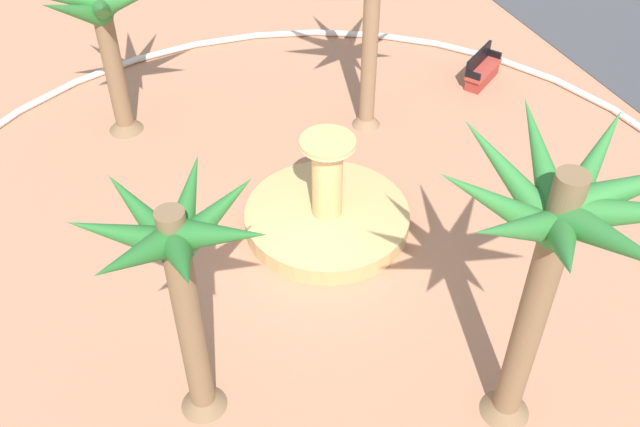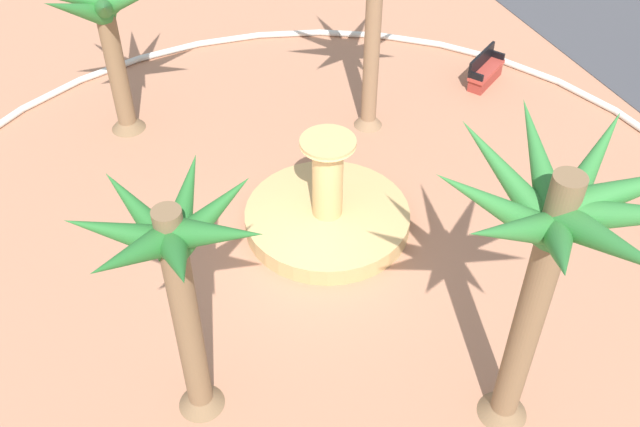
{
  "view_description": "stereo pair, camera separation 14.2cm",
  "coord_description": "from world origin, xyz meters",
  "px_view_note": "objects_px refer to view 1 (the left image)",
  "views": [
    {
      "loc": [
        11.23,
        -4.65,
        12.27
      ],
      "look_at": [
        -0.24,
        0.18,
        1.0
      ],
      "focal_mm": 41.46,
      "sensor_mm": 36.0,
      "label": 1
    },
    {
      "loc": [
        11.29,
        -4.52,
        12.27
      ],
      "look_at": [
        -0.24,
        0.18,
        1.0
      ],
      "focal_mm": 41.46,
      "sensor_mm": 36.0,
      "label": 2
    }
  ],
  "objects_px": {
    "bench_north": "(482,72)",
    "fountain": "(327,215)",
    "palm_tree_near_fountain": "(557,237)",
    "palm_tree_by_curb": "(102,14)",
    "palm_tree_mid_plaza": "(179,267)"
  },
  "relations": [
    {
      "from": "palm_tree_near_fountain",
      "to": "bench_north",
      "type": "height_order",
      "value": "palm_tree_near_fountain"
    },
    {
      "from": "fountain",
      "to": "palm_tree_mid_plaza",
      "type": "relative_size",
      "value": 0.76
    },
    {
      "from": "palm_tree_mid_plaza",
      "to": "palm_tree_near_fountain",
      "type": "bearing_deg",
      "value": 65.77
    },
    {
      "from": "palm_tree_by_curb",
      "to": "fountain",
      "type": "bearing_deg",
      "value": 31.83
    },
    {
      "from": "bench_north",
      "to": "palm_tree_mid_plaza",
      "type": "bearing_deg",
      "value": -54.64
    },
    {
      "from": "palm_tree_by_curb",
      "to": "palm_tree_mid_plaza",
      "type": "xyz_separation_m",
      "value": [
        9.65,
        -0.51,
        0.3
      ]
    },
    {
      "from": "fountain",
      "to": "palm_tree_by_curb",
      "type": "distance_m",
      "value": 7.65
    },
    {
      "from": "palm_tree_near_fountain",
      "to": "bench_north",
      "type": "xyz_separation_m",
      "value": [
        -10.25,
        5.86,
        -4.29
      ]
    },
    {
      "from": "palm_tree_by_curb",
      "to": "palm_tree_mid_plaza",
      "type": "distance_m",
      "value": 9.66
    },
    {
      "from": "palm_tree_near_fountain",
      "to": "palm_tree_by_curb",
      "type": "distance_m",
      "value": 12.96
    },
    {
      "from": "fountain",
      "to": "bench_north",
      "type": "relative_size",
      "value": 2.46
    },
    {
      "from": "bench_north",
      "to": "fountain",
      "type": "bearing_deg",
      "value": -59.16
    },
    {
      "from": "palm_tree_near_fountain",
      "to": "palm_tree_by_curb",
      "type": "xyz_separation_m",
      "value": [
        -12.01,
        -4.75,
        -1.09
      ]
    },
    {
      "from": "palm_tree_mid_plaza",
      "to": "palm_tree_by_curb",
      "type": "bearing_deg",
      "value": 176.97
    },
    {
      "from": "palm_tree_by_curb",
      "to": "palm_tree_mid_plaza",
      "type": "bearing_deg",
      "value": -3.03
    }
  ]
}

